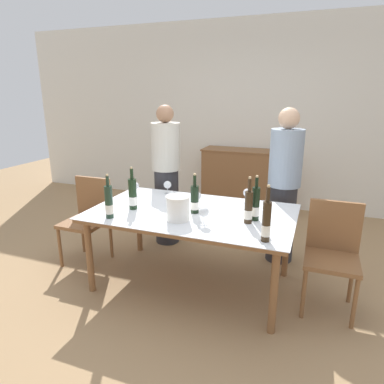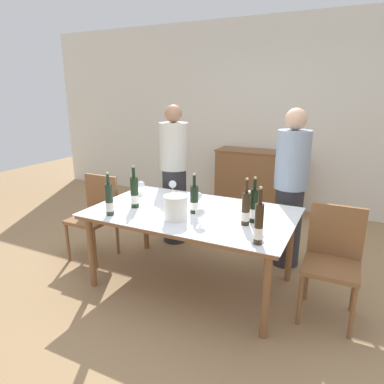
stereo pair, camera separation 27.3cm
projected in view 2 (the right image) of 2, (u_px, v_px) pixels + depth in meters
name	position (u px, v px, depth m)	size (l,w,h in m)	color
ground_plane	(192.00, 282.00, 3.28)	(12.00, 12.00, 0.00)	#A37F56
back_wall	(268.00, 117.00, 5.15)	(8.00, 0.10, 2.80)	silver
sideboard_cabinet	(257.00, 181.00, 5.17)	(1.25, 0.46, 0.93)	brown
dining_table	(192.00, 217.00, 3.09)	(1.81, 1.09, 0.72)	brown
ice_bucket	(176.00, 207.00, 2.85)	(0.20, 0.20, 0.21)	white
wine_bottle_0	(134.00, 193.00, 3.15)	(0.07, 0.07, 0.39)	black
wine_bottle_1	(194.00, 200.00, 3.00)	(0.07, 0.07, 0.36)	black
wine_bottle_2	(246.00, 209.00, 2.73)	(0.07, 0.07, 0.39)	#332314
wine_bottle_3	(254.00, 206.00, 2.78)	(0.07, 0.07, 0.38)	black
wine_bottle_4	(259.00, 225.00, 2.37)	(0.06, 0.06, 0.42)	#332314
wine_bottle_5	(109.00, 200.00, 2.95)	(0.07, 0.07, 0.38)	#1E3323
wine_glass_0	(198.00, 197.00, 3.13)	(0.08, 0.08, 0.16)	white
wine_glass_1	(200.00, 213.00, 2.73)	(0.08, 0.08, 0.15)	white
wine_glass_2	(173.00, 185.00, 3.60)	(0.08, 0.08, 0.14)	white
wine_glass_3	(250.00, 195.00, 3.22)	(0.08, 0.08, 0.15)	white
wine_glass_4	(141.00, 185.00, 3.60)	(0.08, 0.08, 0.13)	white
wine_glass_5	(173.00, 194.00, 3.24)	(0.07, 0.07, 0.14)	white
chair_right_end	(333.00, 255.00, 2.70)	(0.42, 0.42, 0.90)	brown
chair_left_end	(96.00, 211.00, 3.71)	(0.42, 0.42, 0.89)	brown
person_host	(174.00, 176.00, 3.99)	(0.33, 0.33, 1.62)	#2D2D33
person_guest_left	(290.00, 190.00, 3.43)	(0.33, 0.33, 1.61)	#2D2D33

